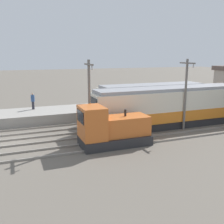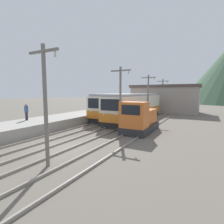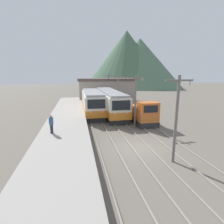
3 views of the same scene
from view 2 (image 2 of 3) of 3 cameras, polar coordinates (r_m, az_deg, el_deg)
The scene contains 14 objects.
ground_plane at distance 13.12m, azimuth -15.83°, elevation -10.80°, with size 200.00×200.00×0.00m, color #665E54.
platform_left at distance 17.85m, azimuth -30.41°, elevation -5.23°, with size 4.50×54.00×1.00m, color gray.
track_left at distance 14.99m, azimuth -23.03°, elevation -8.64°, with size 1.54×60.00×0.14m.
track_center at distance 12.97m, azimuth -15.20°, elevation -10.67°, with size 1.54×60.00×0.14m.
track_right at distance 11.19m, azimuth -3.74°, elevation -13.24°, with size 1.54×60.00×0.14m.
commuter_train_left at distance 25.42m, azimuth 1.78°, elevation 1.58°, with size 2.84×11.25×3.63m.
commuter_train_center at distance 24.54m, azimuth 7.90°, elevation 1.35°, with size 2.84×14.95×3.64m.
shunting_locomotive at distance 17.09m, azimuth 8.98°, elevation -2.50°, with size 2.40×5.15×3.00m.
catenary_mast_near at distance 9.41m, azimuth -20.93°, elevation 3.38°, with size 2.00×0.20×6.18m.
catenary_mast_mid at distance 16.38m, azimuth 2.78°, elevation 4.90°, with size 2.00×0.20×6.18m.
catenary_mast_far at distance 24.44m, azimuth 11.71°, elevation 5.27°, with size 2.00×0.20×6.18m.
catenary_mast_distant at distance 32.79m, azimuth 16.16°, elevation 5.41°, with size 2.00×0.20×6.18m.
person_on_platform at distance 19.82m, azimuth -26.18°, elevation 0.26°, with size 0.38×0.38×1.71m.
station_building at distance 35.66m, azimuth 16.90°, elevation 4.23°, with size 12.60×6.30×5.25m.
Camera 2 is at (8.87, -8.88, 3.83)m, focal length 28.00 mm.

